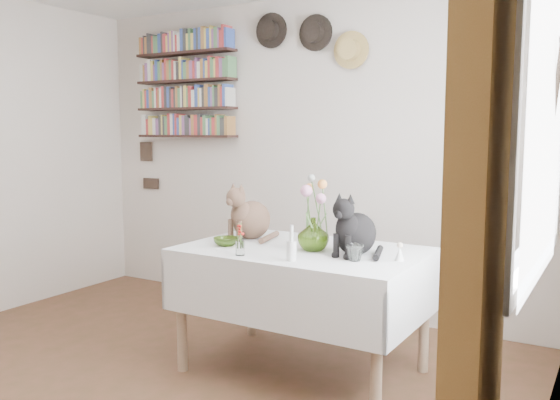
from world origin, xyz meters
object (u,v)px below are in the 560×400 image
Objects in this scene: dining_table at (303,279)px; black_cat at (356,222)px; flower_vase at (313,234)px; bookshelf_unit at (186,86)px; tabby_cat at (252,210)px.

black_cat is at bearing 2.37° from dining_table.
dining_table is 7.41× the size of flower_vase.
black_cat is 2.52m from bookshelf_unit.
black_cat is at bearing 4.80° from tabby_cat.
black_cat is 1.87× the size of flower_vase.
black_cat is at bearing 8.17° from flower_vase.
tabby_cat is 0.37× the size of bookshelf_unit.
tabby_cat is 1.03× the size of black_cat.
bookshelf_unit is (-1.76, 1.09, 1.27)m from dining_table.
flower_vase is at bearing -2.85° from tabby_cat.
dining_table is at bearing -168.86° from black_cat.
tabby_cat is (-0.45, 0.13, 0.37)m from dining_table.
black_cat reaches higher than dining_table.
dining_table is 0.29m from flower_vase.
black_cat is at bearing -27.29° from bookshelf_unit.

